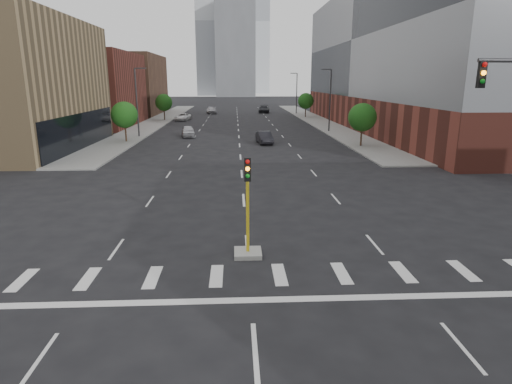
{
  "coord_description": "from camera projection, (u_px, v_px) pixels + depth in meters",
  "views": [
    {
      "loc": [
        -0.49,
        -8.55,
        7.49
      ],
      "look_at": [
        0.43,
        10.47,
        2.5
      ],
      "focal_mm": 30.0,
      "sensor_mm": 36.0,
      "label": 1
    }
  ],
  "objects": [
    {
      "name": "car_distant",
      "position": [
        211.0,
        110.0,
        98.49
      ],
      "size": [
        2.76,
        5.18,
        1.68
      ],
      "primitive_type": "imported",
      "rotation": [
        0.0,
        0.0,
        0.16
      ],
      "color": "#B3B2B7",
      "rests_on": "ground"
    },
    {
      "name": "streetlight_right_a",
      "position": [
        330.0,
        98.0,
        62.68
      ],
      "size": [
        1.6,
        0.22,
        9.07
      ],
      "color": "#2D2D30",
      "rests_on": "ground"
    },
    {
      "name": "tree_left_near",
      "position": [
        124.0,
        115.0,
        52.14
      ],
      "size": [
        3.2,
        3.2,
        4.85
      ],
      "color": "#382619",
      "rests_on": "ground"
    },
    {
      "name": "sidewalk_left_far",
      "position": [
        159.0,
        121.0,
        80.96
      ],
      "size": [
        5.0,
        92.0,
        0.15
      ],
      "primitive_type": "cube",
      "color": "gray",
      "rests_on": "ground"
    },
    {
      "name": "sidewalk_right_far",
      "position": [
        315.0,
        120.0,
        82.36
      ],
      "size": [
        5.0,
        92.0,
        0.15
      ],
      "primitive_type": "cube",
      "color": "gray",
      "rests_on": "ground"
    },
    {
      "name": "tree_right_near",
      "position": [
        362.0,
        117.0,
        48.62
      ],
      "size": [
        3.2,
        3.2,
        4.85
      ],
      "color": "#382619",
      "rests_on": "ground"
    },
    {
      "name": "building_right_main",
      "position": [
        426.0,
        57.0,
        66.75
      ],
      "size": [
        24.0,
        70.0,
        22.0
      ],
      "color": "brown",
      "rests_on": "ground"
    },
    {
      "name": "tower_left",
      "position": [
        219.0,
        23.0,
        213.51
      ],
      "size": [
        22.0,
        22.0,
        70.0
      ],
      "primitive_type": "cube",
      "color": "#B2B7BC",
      "rests_on": "ground"
    },
    {
      "name": "car_deep_right",
      "position": [
        264.0,
        109.0,
        101.13
      ],
      "size": [
        3.04,
        6.09,
        1.7
      ],
      "primitive_type": "imported",
      "rotation": [
        0.0,
        0.0,
        -0.12
      ],
      "color": "black",
      "rests_on": "ground"
    },
    {
      "name": "building_left_far_b",
      "position": [
        115.0,
        85.0,
        96.14
      ],
      "size": [
        20.0,
        24.0,
        13.0
      ],
      "primitive_type": "cube",
      "color": "brown",
      "rests_on": "ground"
    },
    {
      "name": "streetlight_right_b",
      "position": [
        296.0,
        92.0,
        96.5
      ],
      "size": [
        1.6,
        0.22,
        9.07
      ],
      "color": "#2D2D30",
      "rests_on": "ground"
    },
    {
      "name": "tower_right",
      "position": [
        252.0,
        23.0,
        251.73
      ],
      "size": [
        20.0,
        20.0,
        80.0
      ],
      "primitive_type": "cube",
      "color": "#B2B7BC",
      "rests_on": "ground"
    },
    {
      "name": "tree_right_far",
      "position": [
        306.0,
        101.0,
        87.27
      ],
      "size": [
        3.2,
        3.2,
        4.85
      ],
      "color": "#382619",
      "rests_on": "ground"
    },
    {
      "name": "tree_left_far",
      "position": [
        164.0,
        102.0,
        81.13
      ],
      "size": [
        3.2,
        3.2,
        4.85
      ],
      "color": "#382619",
      "rests_on": "ground"
    },
    {
      "name": "tower_mid",
      "position": [
        235.0,
        48.0,
        197.85
      ],
      "size": [
        18.0,
        18.0,
        44.0
      ],
      "primitive_type": "cube",
      "color": "slate",
      "rests_on": "ground"
    },
    {
      "name": "median_traffic_signal",
      "position": [
        248.0,
        235.0,
        18.6
      ],
      "size": [
        1.2,
        1.2,
        4.4
      ],
      "color": "#999993",
      "rests_on": "ground"
    },
    {
      "name": "car_mid_right",
      "position": [
        264.0,
        138.0,
        51.99
      ],
      "size": [
        2.05,
        4.58,
        1.46
      ],
      "primitive_type": "imported",
      "rotation": [
        0.0,
        0.0,
        0.12
      ],
      "color": "black",
      "rests_on": "ground"
    },
    {
      "name": "streetlight_left",
      "position": [
        137.0,
        100.0,
        56.59
      ],
      "size": [
        1.6,
        0.22,
        9.07
      ],
      "color": "#2D2D30",
      "rests_on": "ground"
    },
    {
      "name": "car_far_left",
      "position": [
        183.0,
        117.0,
        81.86
      ],
      "size": [
        3.0,
        5.27,
        1.39
      ],
      "primitive_type": "imported",
      "rotation": [
        0.0,
        0.0,
        -0.15
      ],
      "color": "white",
      "rests_on": "ground"
    },
    {
      "name": "car_near_left",
      "position": [
        188.0,
        131.0,
        58.26
      ],
      "size": [
        2.34,
        4.56,
        1.48
      ],
      "primitive_type": "imported",
      "rotation": [
        0.0,
        0.0,
        0.14
      ],
      "color": "#AEAEB3",
      "rests_on": "ground"
    },
    {
      "name": "building_left_far_a",
      "position": [
        73.0,
        89.0,
        71.14
      ],
      "size": [
        20.0,
        22.0,
        12.0
      ],
      "primitive_type": "cube",
      "color": "brown",
      "rests_on": "ground"
    }
  ]
}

